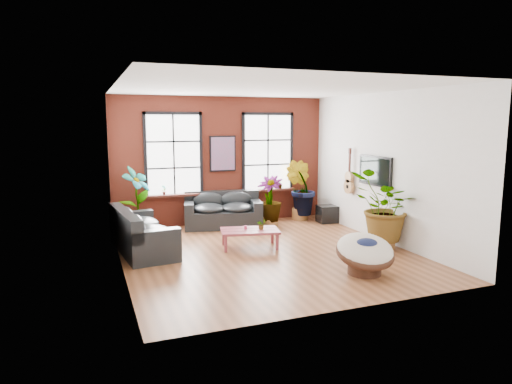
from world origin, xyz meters
The scene contains 19 objects.
room centered at (0.00, 0.15, 1.75)m, with size 6.04×6.54×3.54m.
sofa_back centered at (-0.14, 2.77, 0.42)m, with size 2.21×1.41×0.94m.
sofa_left centered at (-2.53, 1.06, 0.42)m, with size 1.26×2.46×0.94m.
coffee_table centered at (-0.18, 0.52, 0.37)m, with size 1.42×0.99×0.50m.
papasan_chair centered at (1.20, -1.95, 0.42)m, with size 1.27×1.28×0.81m.
poster centered at (0.00, 3.18, 1.95)m, with size 0.74×0.06×0.98m.
tv_wall_unit centered at (2.93, 0.60, 1.54)m, with size 0.13×1.86×1.20m.
media_box centered at (2.79, 2.20, 0.24)m, with size 0.62×0.54×0.48m.
pot_back_left centered at (-2.40, 2.75, 0.21)m, with size 0.72×0.72×0.41m.
pot_back_right centered at (2.20, 2.81, 0.17)m, with size 0.53×0.53×0.34m.
pot_right_wall centered at (2.59, -0.59, 0.21)m, with size 0.69×0.69×0.42m.
pot_mid centered at (1.06, 2.41, 0.19)m, with size 0.55×0.55×0.38m.
floor_plant_back_left centered at (-2.39, 2.72, 0.94)m, with size 0.83×0.56×1.57m, color #217D3A.
floor_plant_back_right centered at (2.20, 2.80, 0.93)m, with size 0.86×0.69×1.56m, color #217D3A.
floor_plant_right_wall centered at (2.58, -0.61, 0.95)m, with size 1.42×1.23×1.58m, color #217D3A.
floor_plant_mid centered at (1.07, 2.38, 0.75)m, with size 0.69×0.69×1.23m, color #217D3A.
table_plant centered at (0.07, 0.46, 0.53)m, with size 0.20×0.18×0.23m, color #217D3A.
sill_plant_left centered at (-1.65, 3.13, 1.04)m, with size 0.14×0.10×0.27m, color #217D3A.
sill_plant_right centered at (1.70, 3.13, 1.04)m, with size 0.15×0.15×0.27m, color #217D3A.
Camera 1 is at (-3.60, -8.88, 2.81)m, focal length 32.00 mm.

